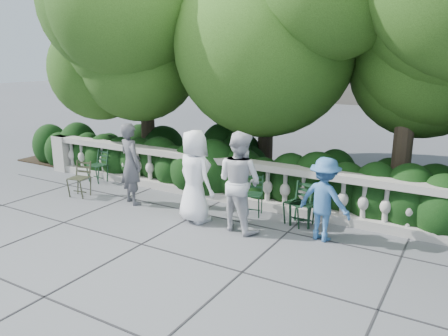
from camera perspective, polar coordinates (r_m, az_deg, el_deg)
The scene contains 14 objects.
ground at distance 8.32m, azimuth -3.54°, elevation -8.18°, with size 90.00×90.00×0.00m, color #4F5156.
balustrade at distance 9.61m, azimuth 2.43°, elevation -1.94°, with size 12.00×0.44×1.00m.
shrub_hedge at distance 10.78m, azimuth 5.42°, elevation -2.85°, with size 15.00×2.60×1.70m, color black, non-canonical shape.
tree_canopy at distance 10.23m, azimuth 10.13°, elevation 18.53°, with size 15.04×6.52×6.78m.
chair_b at distance 11.80m, azimuth -16.62°, elevation -1.88°, with size 0.44×0.48×0.84m, color black, non-canonical shape.
chair_c at distance 8.97m, azimuth 3.43°, elevation -6.46°, with size 0.44×0.48×0.84m, color black, non-canonical shape.
chair_d at distance 8.61m, azimuth 8.81°, elevation -7.54°, with size 0.44×0.48×0.84m, color black, non-canonical shape.
chair_e at distance 8.59m, azimuth 9.87°, elevation -7.64°, with size 0.44×0.48×0.84m, color black, non-canonical shape.
chair_f at distance 8.57m, azimuth 9.74°, elevation -7.66°, with size 0.44×0.48×0.84m, color black, non-canonical shape.
chair_weathered at distance 10.68m, azimuth -18.71°, elevation -3.75°, with size 0.44×0.48×0.84m, color black, non-canonical shape.
person_businessman at distance 8.53m, azimuth -3.84°, elevation -1.10°, with size 0.89×0.58×1.83m, color white.
person_woman_grey at distance 9.77m, azimuth -12.06°, elevation 0.54°, with size 0.66×0.43×1.80m, color #46464B.
person_casual_man at distance 8.08m, azimuth 2.03°, elevation -1.77°, with size 0.92×0.71×1.89m, color silver.
person_older_blue at distance 7.88m, azimuth 12.96°, elevation -4.01°, with size 0.97×0.56×1.51m, color #33639B.
Camera 1 is at (4.34, -6.34, 3.21)m, focal length 35.00 mm.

